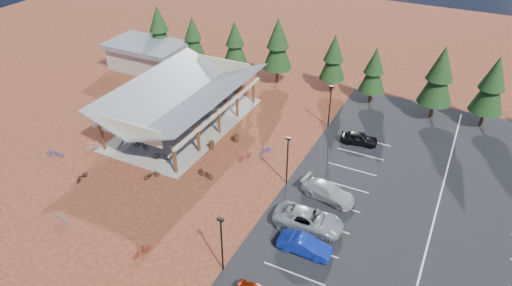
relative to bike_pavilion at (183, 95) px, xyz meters
name	(u,v)px	position (x,y,z in m)	size (l,w,h in m)	color
ground	(231,180)	(10.00, -7.00, -3.82)	(140.00, 140.00, 0.00)	#572316
asphalt_lot	(434,220)	(28.50, -4.00, -3.80)	(27.00, 44.00, 0.04)	black
concrete_pad	(186,124)	(0.00, 0.00, -3.77)	(10.60, 18.60, 0.10)	gray
bike_pavilion	(183,95)	(0.00, 0.00, 0.00)	(11.65, 19.40, 4.97)	brown
outbuilding	(147,55)	(-14.00, 11.00, -1.80)	(11.00, 7.00, 3.90)	#ADA593
lamp_post_0	(222,241)	(15.00, -17.00, -0.85)	(0.50, 0.25, 5.14)	black
lamp_post_1	(287,157)	(15.00, -5.00, -0.85)	(0.50, 0.25, 5.14)	black
lamp_post_2	(330,103)	(15.00, 7.00, -0.85)	(0.50, 0.25, 5.14)	black
trash_bin_0	(212,145)	(5.46, -3.09, -3.37)	(0.60, 0.60, 0.90)	#3E2616
trash_bin_1	(236,138)	(7.12, -0.68, -3.37)	(0.60, 0.60, 0.90)	#3E2616
pine_0	(159,28)	(-13.79, 14.16, 1.33)	(3.63, 3.63, 8.45)	#382314
pine_1	(193,37)	(-8.24, 14.59, 0.76)	(3.23, 3.23, 7.52)	#382314
pine_2	(235,42)	(-1.59, 14.97, 0.91)	(3.33, 3.33, 7.76)	#382314
pine_3	(278,44)	(4.79, 15.12, 1.72)	(3.89, 3.89, 9.07)	#382314
pine_4	(334,57)	(12.25, 15.89, 0.91)	(3.33, 3.33, 7.76)	#382314
pine_5	(374,70)	(17.73, 14.91, 0.68)	(3.17, 3.17, 7.39)	#382314
pine_6	(440,76)	(25.22, 14.26, 1.71)	(3.89, 3.89, 9.05)	#382314
pine_7	(492,85)	(30.71, 14.90, 1.44)	(3.70, 3.70, 8.62)	#382314
bike_0	(140,144)	(-1.24, -6.58, -3.22)	(0.66, 1.90, 1.00)	black
bike_1	(156,115)	(-3.64, -0.71, -3.24)	(0.45, 1.60, 0.96)	gray
bike_2	(190,108)	(-1.19, 2.78, -3.29)	(0.57, 1.64, 0.86)	navy
bike_3	(208,94)	(-1.24, 6.99, -3.27)	(0.43, 1.51, 0.91)	maroon
bike_4	(161,155)	(1.92, -7.25, -3.28)	(0.59, 1.70, 0.89)	black
bike_5	(185,127)	(0.97, -1.43, -3.18)	(0.51, 1.81, 1.09)	#9FA1A6
bike_6	(204,116)	(1.52, 1.73, -3.23)	(0.65, 1.86, 0.98)	#141C99
bike_7	(222,98)	(1.07, 6.53, -3.19)	(0.51, 1.79, 1.08)	maroon
bike_8	(82,176)	(-2.81, -13.47, -3.40)	(0.56, 1.61, 0.84)	black
bike_9	(94,146)	(-5.57, -8.97, -3.31)	(0.49, 1.73, 1.04)	#999AA1
bike_10	(55,153)	(-8.21, -11.81, -3.34)	(0.65, 1.85, 0.97)	navy
bike_11	(142,251)	(8.60, -18.64, -3.34)	(0.45, 1.60, 0.96)	maroon
bike_12	(152,175)	(3.03, -10.21, -3.39)	(0.57, 1.64, 0.86)	black
bike_13	(64,219)	(0.30, -18.70, -3.35)	(0.44, 1.56, 0.94)	gray
bike_14	(265,150)	(10.97, -1.33, -3.40)	(0.56, 1.61, 0.84)	#113C9D
bike_15	(245,156)	(9.62, -3.34, -3.31)	(0.49, 1.72, 1.03)	maroon
bike_16	(205,173)	(7.61, -7.76, -3.34)	(0.64, 1.85, 0.97)	black
car_1	(305,245)	(19.86, -12.58, -3.08)	(1.49, 4.29, 1.41)	#11279E
car_2	(308,220)	(19.07, -9.77, -2.97)	(2.71, 5.88, 1.63)	#95999C
car_3	(328,192)	(19.28, -5.40, -3.05)	(2.06, 5.07, 1.47)	#B2B2B2
car_4	(359,138)	(19.20, 4.93, -3.11)	(1.59, 3.96, 1.35)	black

